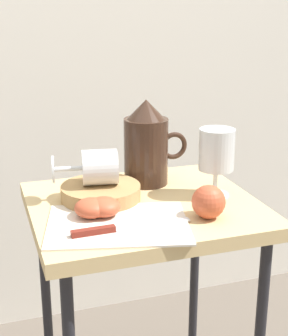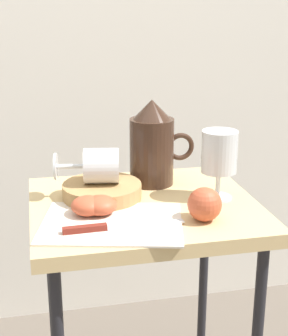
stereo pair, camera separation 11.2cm
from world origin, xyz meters
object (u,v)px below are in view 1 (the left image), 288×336
(basket_tray, at_px, (101,193))
(apple_whole, at_px, (209,202))
(table, at_px, (144,235))
(wine_glass_tipped_near, at_px, (98,167))
(knife, at_px, (114,229))
(apple_half_left, at_px, (91,208))
(apple_half_right, at_px, (104,207))
(wine_glass_upright, at_px, (216,153))
(pitcher, at_px, (147,150))

(basket_tray, bearing_deg, apple_whole, -41.30)
(table, xyz_separation_m, wine_glass_tipped_near, (-0.09, 0.05, 0.15))
(wine_glass_tipped_near, bearing_deg, knife, -94.02)
(apple_half_left, bearing_deg, apple_half_right, -6.08)
(wine_glass_upright, height_order, apple_half_right, wine_glass_upright)
(wine_glass_upright, xyz_separation_m, apple_half_right, (-0.27, -0.04, -0.08))
(apple_half_left, bearing_deg, pitcher, 44.34)
(wine_glass_tipped_near, xyz_separation_m, apple_half_left, (-0.04, -0.10, -0.05))
(apple_half_right, bearing_deg, wine_glass_upright, 8.82)
(apple_half_right, bearing_deg, apple_half_left, 173.92)
(wine_glass_upright, distance_m, apple_half_left, 0.31)
(wine_glass_upright, distance_m, apple_whole, 0.14)
(pitcher, xyz_separation_m, apple_half_left, (-0.17, -0.17, -0.06))
(apple_half_left, height_order, knife, apple_half_left)
(table, distance_m, apple_whole, 0.19)
(table, distance_m, wine_glass_tipped_near, 0.18)
(wine_glass_tipped_near, relative_size, knife, 0.63)
(pitcher, bearing_deg, wine_glass_tipped_near, -153.10)
(knife, bearing_deg, apple_whole, 3.13)
(wine_glass_tipped_near, height_order, apple_whole, wine_glass_tipped_near)
(wine_glass_tipped_near, height_order, apple_half_right, wine_glass_tipped_near)
(apple_half_left, height_order, apple_half_right, same)
(pitcher, distance_m, wine_glass_tipped_near, 0.15)
(apple_half_right, bearing_deg, wine_glass_tipped_near, 82.61)
(wine_glass_tipped_near, bearing_deg, apple_half_right, -97.39)
(basket_tray, relative_size, apple_half_left, 2.53)
(table, distance_m, pitcher, 0.21)
(pitcher, distance_m, apple_whole, 0.25)
(table, bearing_deg, wine_glass_upright, -3.16)
(wine_glass_upright, bearing_deg, pitcher, 132.39)
(basket_tray, height_order, apple_whole, apple_whole)
(apple_half_left, distance_m, apple_whole, 0.24)
(wine_glass_tipped_near, xyz_separation_m, apple_whole, (0.19, -0.17, -0.04))
(table, height_order, wine_glass_tipped_near, wine_glass_tipped_near)
(wine_glass_upright, bearing_deg, apple_half_right, -171.18)
(basket_tray, xyz_separation_m, apple_whole, (0.18, -0.16, 0.02))
(table, distance_m, knife, 0.19)
(wine_glass_tipped_near, bearing_deg, apple_whole, -42.44)
(wine_glass_upright, height_order, knife, wine_glass_upright)
(apple_half_left, bearing_deg, table, 20.67)
(apple_half_left, xyz_separation_m, knife, (0.03, -0.08, -0.01))
(table, relative_size, wine_glass_tipped_near, 4.43)
(apple_half_right, relative_size, knife, 0.29)
(apple_half_left, distance_m, apple_half_right, 0.02)
(pitcher, bearing_deg, knife, -120.56)
(wine_glass_tipped_near, bearing_deg, table, -30.62)
(table, height_order, wine_glass_upright, wine_glass_upright)
(wine_glass_tipped_near, bearing_deg, wine_glass_upright, -13.68)
(wine_glass_tipped_near, relative_size, apple_whole, 2.17)
(pitcher, xyz_separation_m, wine_glass_tipped_near, (-0.14, -0.07, -0.01))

